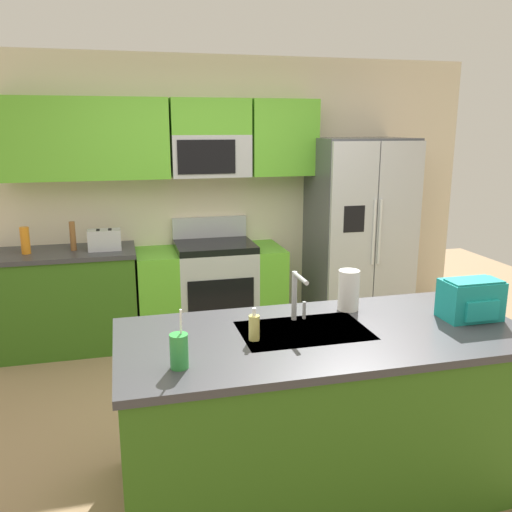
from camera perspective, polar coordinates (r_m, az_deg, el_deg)
ground_plane at (r=3.74m, az=1.82°, el=-18.07°), size 9.00×9.00×0.00m
kitchen_wall_unit at (r=5.21m, az=-6.00°, el=8.15°), size 5.20×0.43×2.60m
back_counter at (r=5.11m, az=-19.62°, el=-4.41°), size 1.28×0.63×0.90m
range_oven at (r=5.15m, az=-4.73°, el=-3.60°), size 1.36×0.61×1.10m
refrigerator at (r=5.39m, az=10.77°, el=2.27°), size 0.90×0.76×1.85m
island_counter at (r=3.10m, az=7.01°, el=-15.67°), size 2.18×0.98×0.90m
toaster at (r=4.90m, az=-15.69°, el=1.66°), size 0.28×0.16×0.18m
pepper_mill at (r=4.96m, az=-18.77°, el=2.01°), size 0.05×0.05×0.25m
bottle_orange at (r=4.97m, az=-23.17°, el=1.51°), size 0.08×0.08×0.23m
sink_faucet at (r=2.99m, az=4.34°, el=-3.85°), size 0.08×0.21×0.28m
drink_cup_green at (r=2.48m, az=-8.11°, el=-9.87°), size 0.08×0.08×0.28m
soap_dispenser at (r=2.76m, az=-0.20°, el=-7.52°), size 0.06×0.06×0.17m
paper_towel_roll at (r=3.23m, az=9.74°, el=-3.57°), size 0.12×0.12×0.24m
backpack at (r=3.27m, az=21.75°, el=-4.21°), size 0.32×0.22×0.23m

